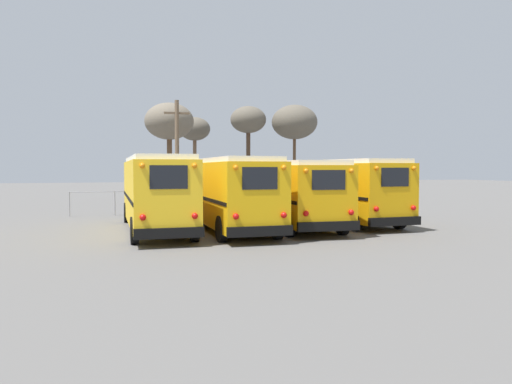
{
  "coord_description": "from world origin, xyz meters",
  "views": [
    {
      "loc": [
        -7.0,
        -22.88,
        2.74
      ],
      "look_at": [
        0.0,
        -0.51,
        1.63
      ],
      "focal_mm": 35.0,
      "sensor_mm": 36.0,
      "label": 1
    }
  ],
  "objects_px": {
    "school_bus_2": "(290,191)",
    "bare_tree_2": "(195,130)",
    "bare_tree_1": "(169,122)",
    "bare_tree_3": "(295,122)",
    "school_bus_3": "(338,188)",
    "school_bus_0": "(155,191)",
    "utility_pole": "(177,152)",
    "bare_tree_0": "(248,121)",
    "school_bus_1": "(226,191)"
  },
  "relations": [
    {
      "from": "school_bus_2",
      "to": "school_bus_3",
      "type": "height_order",
      "value": "school_bus_3"
    },
    {
      "from": "school_bus_2",
      "to": "utility_pole",
      "type": "height_order",
      "value": "utility_pole"
    },
    {
      "from": "utility_pole",
      "to": "bare_tree_3",
      "type": "xyz_separation_m",
      "value": [
        11.17,
        5.59,
        2.87
      ]
    },
    {
      "from": "bare_tree_0",
      "to": "bare_tree_2",
      "type": "bearing_deg",
      "value": 123.17
    },
    {
      "from": "bare_tree_0",
      "to": "bare_tree_3",
      "type": "bearing_deg",
      "value": -7.56
    },
    {
      "from": "school_bus_2",
      "to": "school_bus_3",
      "type": "xyz_separation_m",
      "value": [
        3.13,
        1.16,
        0.04
      ]
    },
    {
      "from": "school_bus_0",
      "to": "utility_pole",
      "type": "height_order",
      "value": "utility_pole"
    },
    {
      "from": "school_bus_1",
      "to": "bare_tree_1",
      "type": "bearing_deg",
      "value": 90.3
    },
    {
      "from": "school_bus_1",
      "to": "bare_tree_3",
      "type": "xyz_separation_m",
      "value": [
        10.97,
        19.06,
        5.06
      ]
    },
    {
      "from": "school_bus_0",
      "to": "bare_tree_0",
      "type": "height_order",
      "value": "bare_tree_0"
    },
    {
      "from": "school_bus_2",
      "to": "school_bus_3",
      "type": "bearing_deg",
      "value": 20.31
    },
    {
      "from": "bare_tree_3",
      "to": "school_bus_2",
      "type": "bearing_deg",
      "value": -112.39
    },
    {
      "from": "school_bus_2",
      "to": "bare_tree_3",
      "type": "bearing_deg",
      "value": 67.61
    },
    {
      "from": "bare_tree_1",
      "to": "bare_tree_2",
      "type": "height_order",
      "value": "bare_tree_1"
    },
    {
      "from": "school_bus_0",
      "to": "school_bus_1",
      "type": "xyz_separation_m",
      "value": [
        3.12,
        -0.23,
        -0.03
      ]
    },
    {
      "from": "school_bus_1",
      "to": "utility_pole",
      "type": "xyz_separation_m",
      "value": [
        -0.2,
        13.47,
        2.19
      ]
    },
    {
      "from": "school_bus_2",
      "to": "bare_tree_0",
      "type": "height_order",
      "value": "bare_tree_0"
    },
    {
      "from": "bare_tree_0",
      "to": "bare_tree_1",
      "type": "distance_m",
      "value": 7.11
    },
    {
      "from": "utility_pole",
      "to": "bare_tree_1",
      "type": "relative_size",
      "value": 0.95
    },
    {
      "from": "school_bus_0",
      "to": "school_bus_2",
      "type": "distance_m",
      "value": 6.25
    },
    {
      "from": "school_bus_2",
      "to": "bare_tree_1",
      "type": "height_order",
      "value": "bare_tree_1"
    },
    {
      "from": "school_bus_1",
      "to": "bare_tree_2",
      "type": "height_order",
      "value": "bare_tree_2"
    },
    {
      "from": "school_bus_2",
      "to": "bare_tree_2",
      "type": "bearing_deg",
      "value": 89.8
    },
    {
      "from": "school_bus_2",
      "to": "school_bus_3",
      "type": "relative_size",
      "value": 0.98
    },
    {
      "from": "school_bus_1",
      "to": "bare_tree_0",
      "type": "xyz_separation_m",
      "value": [
        6.88,
        19.6,
        5.1
      ]
    },
    {
      "from": "school_bus_0",
      "to": "bare_tree_3",
      "type": "xyz_separation_m",
      "value": [
        14.09,
        18.83,
        5.02
      ]
    },
    {
      "from": "school_bus_1",
      "to": "school_bus_2",
      "type": "xyz_separation_m",
      "value": [
        3.12,
        0.02,
        -0.05
      ]
    },
    {
      "from": "bare_tree_0",
      "to": "bare_tree_2",
      "type": "relative_size",
      "value": 1.07
    },
    {
      "from": "school_bus_1",
      "to": "utility_pole",
      "type": "bearing_deg",
      "value": 90.87
    },
    {
      "from": "school_bus_2",
      "to": "utility_pole",
      "type": "bearing_deg",
      "value": 103.9
    },
    {
      "from": "bare_tree_1",
      "to": "bare_tree_3",
      "type": "height_order",
      "value": "bare_tree_3"
    },
    {
      "from": "bare_tree_1",
      "to": "bare_tree_3",
      "type": "distance_m",
      "value": 11.09
    },
    {
      "from": "school_bus_3",
      "to": "bare_tree_3",
      "type": "height_order",
      "value": "bare_tree_3"
    },
    {
      "from": "school_bus_1",
      "to": "school_bus_3",
      "type": "relative_size",
      "value": 1.06
    },
    {
      "from": "school_bus_3",
      "to": "utility_pole",
      "type": "distance_m",
      "value": 14.05
    },
    {
      "from": "school_bus_0",
      "to": "bare_tree_3",
      "type": "height_order",
      "value": "bare_tree_3"
    },
    {
      "from": "school_bus_1",
      "to": "bare_tree_2",
      "type": "bearing_deg",
      "value": 82.74
    },
    {
      "from": "school_bus_2",
      "to": "bare_tree_0",
      "type": "relative_size",
      "value": 1.22
    },
    {
      "from": "utility_pole",
      "to": "bare_tree_3",
      "type": "distance_m",
      "value": 12.82
    },
    {
      "from": "school_bus_0",
      "to": "bare_tree_1",
      "type": "height_order",
      "value": "bare_tree_1"
    },
    {
      "from": "school_bus_1",
      "to": "utility_pole",
      "type": "relative_size",
      "value": 1.43
    },
    {
      "from": "school_bus_1",
      "to": "bare_tree_2",
      "type": "relative_size",
      "value": 1.41
    },
    {
      "from": "school_bus_0",
      "to": "school_bus_3",
      "type": "height_order",
      "value": "school_bus_0"
    },
    {
      "from": "school_bus_0",
      "to": "utility_pole",
      "type": "xyz_separation_m",
      "value": [
        2.92,
        13.24,
        2.16
      ]
    },
    {
      "from": "school_bus_1",
      "to": "bare_tree_0",
      "type": "distance_m",
      "value": 21.39
    },
    {
      "from": "school_bus_1",
      "to": "bare_tree_3",
      "type": "distance_m",
      "value": 22.56
    },
    {
      "from": "school_bus_3",
      "to": "bare_tree_3",
      "type": "relative_size",
      "value": 1.22
    },
    {
      "from": "utility_pole",
      "to": "bare_tree_0",
      "type": "bearing_deg",
      "value": 40.89
    },
    {
      "from": "utility_pole",
      "to": "bare_tree_1",
      "type": "distance_m",
      "value": 5.46
    },
    {
      "from": "bare_tree_2",
      "to": "school_bus_2",
      "type": "bearing_deg",
      "value": -90.2
    }
  ]
}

